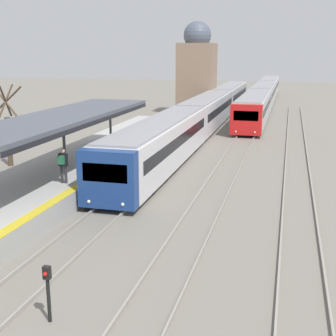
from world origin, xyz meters
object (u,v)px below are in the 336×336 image
(train_near, at_px, (207,110))
(train_far, at_px, (264,94))
(person_on_platform, at_px, (63,163))
(signal_post_near, at_px, (48,287))

(train_near, relative_size, train_far, 1.02)
(person_on_platform, height_order, train_near, train_near)
(train_far, relative_size, signal_post_near, 31.78)
(person_on_platform, relative_size, signal_post_near, 1.03)
(signal_post_near, bearing_deg, train_far, 87.46)
(person_on_platform, distance_m, train_far, 46.06)
(train_far, xyz_separation_m, signal_post_near, (-2.44, -55.07, -0.64))
(train_near, bearing_deg, person_on_platform, -95.87)
(person_on_platform, height_order, train_far, train_far)
(person_on_platform, bearing_deg, train_near, 84.13)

